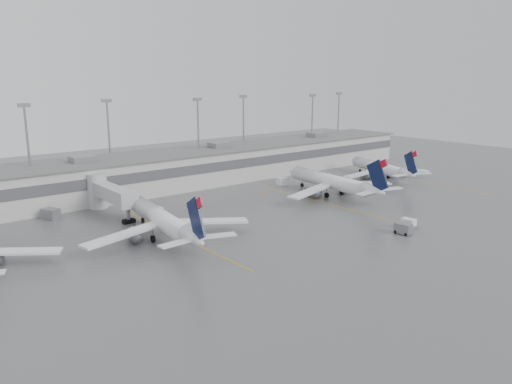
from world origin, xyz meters
TOP-DOWN VIEW (x-y plane):
  - ground at (0.00, 0.00)m, footprint 260.00×260.00m
  - terminal at (-0.01, 57.98)m, footprint 152.00×17.00m
  - light_masts at (0.00, 63.75)m, footprint 142.40×8.00m
  - jet_bridge_right at (-20.50, 45.72)m, footprint 4.00×17.20m
  - stand_markings at (-0.00, 24.00)m, footprint 105.25×40.00m
  - jet_mid_left at (-19.93, 23.98)m, footprint 27.48×31.00m
  - jet_mid_right at (23.42, 27.04)m, footprint 28.14×31.69m
  - jet_far_right at (47.20, 32.10)m, footprint 23.87×27.19m
  - baggage_tug at (15.52, 2.33)m, footprint 1.91×2.85m
  - baggage_cart at (12.32, 1.13)m, footprint 1.72×2.86m
  - gse_uld_b at (-14.86, 36.43)m, footprint 2.66×1.94m
  - gse_uld_c at (22.39, 42.34)m, footprint 2.85×2.05m
  - gse_loader at (-30.51, 47.41)m, footprint 3.06×3.71m
  - cone_b at (-23.01, 29.02)m, footprint 0.47×0.47m
  - cone_c at (11.89, 37.34)m, footprint 0.44×0.44m
  - cone_d at (57.41, 35.85)m, footprint 0.43×0.43m

SIDE VIEW (x-z plane):
  - ground at x=0.00m, z-range 0.00..0.00m
  - stand_markings at x=0.00m, z-range 0.00..0.01m
  - cone_d at x=57.41m, z-range 0.00..0.68m
  - cone_c at x=11.89m, z-range 0.00..0.70m
  - cone_b at x=-23.01m, z-range 0.00..0.74m
  - baggage_tug at x=15.52m, z-range -0.20..1.59m
  - gse_uld_b at x=-14.86m, z-range 0.00..1.76m
  - baggage_cart at x=12.32m, z-range 0.04..1.83m
  - gse_uld_c at x=22.39m, z-range 0.00..1.90m
  - gse_loader at x=-30.51m, z-range 0.00..1.99m
  - jet_far_right at x=47.20m, z-range -1.72..7.37m
  - jet_mid_left at x=-19.93m, z-range -1.90..8.16m
  - jet_mid_right at x=23.42m, z-range -1.94..8.32m
  - jet_bridge_right at x=-20.50m, z-range 0.37..7.37m
  - terminal at x=-0.01m, z-range -0.55..8.90m
  - light_masts at x=0.00m, z-range 1.73..22.33m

